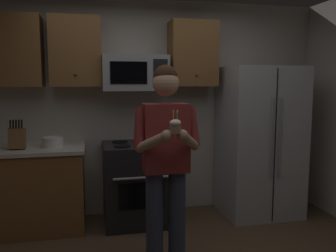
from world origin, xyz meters
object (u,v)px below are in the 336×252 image
object	(u,v)px
person	(166,156)
cupcake	(175,126)
refrigerator	(260,141)
microwave	(135,73)
bowl_large_white	(53,142)
oven_range	(137,183)
knife_block	(17,138)

from	to	relation	value
person	cupcake	distance (m)	0.44
refrigerator	person	bearing A→B (deg)	-143.78
cupcake	microwave	bearing A→B (deg)	94.20
bowl_large_white	cupcake	size ratio (longest dim) A/B	1.31
oven_range	microwave	xyz separation A→B (m)	(0.00, 0.12, 1.26)
oven_range	microwave	size ratio (longest dim) A/B	1.26
oven_range	bowl_large_white	size ratio (longest dim) A/B	4.09
knife_block	cupcake	bearing A→B (deg)	-44.60
oven_range	knife_block	bearing A→B (deg)	-178.66
microwave	cupcake	size ratio (longest dim) A/B	4.26
person	refrigerator	bearing A→B (deg)	36.22
knife_block	person	world-z (taller)	person
knife_block	bowl_large_white	distance (m)	0.36
oven_range	cupcake	size ratio (longest dim) A/B	5.36
person	oven_range	bearing A→B (deg)	95.97
oven_range	cupcake	xyz separation A→B (m)	(0.11, -1.39, 0.83)
refrigerator	person	xyz separation A→B (m)	(-1.39, -1.02, 0.10)
oven_range	bowl_large_white	distance (m)	1.05
refrigerator	knife_block	world-z (taller)	refrigerator
microwave	knife_block	bearing A→B (deg)	-173.28
microwave	cupcake	world-z (taller)	microwave
microwave	bowl_large_white	world-z (taller)	microwave
refrigerator	bowl_large_white	size ratio (longest dim) A/B	7.90
refrigerator	bowl_large_white	world-z (taller)	refrigerator
microwave	person	distance (m)	1.39
oven_range	microwave	bearing A→B (deg)	89.98
microwave	person	size ratio (longest dim) A/B	0.42
refrigerator	knife_block	xyz separation A→B (m)	(-2.76, 0.01, 0.14)
microwave	refrigerator	xyz separation A→B (m)	(1.50, -0.16, -0.82)
refrigerator	person	size ratio (longest dim) A/B	1.02
oven_range	bowl_large_white	world-z (taller)	bowl_large_white
cupcake	oven_range	bearing A→B (deg)	94.56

